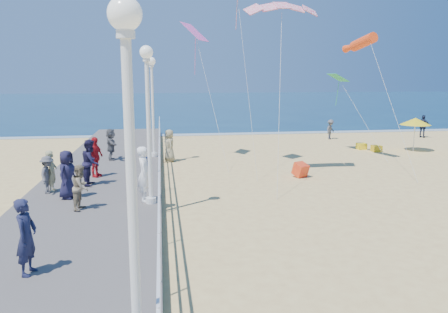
{
  "coord_description": "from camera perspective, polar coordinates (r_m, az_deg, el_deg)",
  "views": [
    {
      "loc": [
        -4.94,
        -14.79,
        4.74
      ],
      "look_at": [
        -2.5,
        2.0,
        1.6
      ],
      "focal_mm": 35.0,
      "sensor_mm": 36.0,
      "label": 1
    }
  ],
  "objects": [
    {
      "name": "ground",
      "position": [
        16.3,
        9.82,
        -6.58
      ],
      "size": [
        160.0,
        160.0,
        0.0
      ],
      "primitive_type": "plane",
      "color": "#E9C97A",
      "rests_on": "ground"
    },
    {
      "name": "woman_holding_toddler",
      "position": [
        15.5,
        -10.37,
        -2.25
      ],
      "size": [
        0.5,
        0.73,
        1.94
      ],
      "primitive_type": "imported",
      "rotation": [
        0.0,
        0.0,
        1.52
      ],
      "color": "white",
      "rests_on": "boardwalk"
    },
    {
      "name": "railing",
      "position": [
        15.2,
        -8.47,
        -2.91
      ],
      "size": [
        0.05,
        42.0,
        0.55
      ],
      "color": "white",
      "rests_on": "boardwalk"
    },
    {
      "name": "spectator_5",
      "position": [
        23.52,
        -14.54,
        1.55
      ],
      "size": [
        0.74,
        1.59,
        1.65
      ],
      "primitive_type": "imported",
      "rotation": [
        0.0,
        0.0,
        1.74
      ],
      "color": "#525257",
      "rests_on": "boardwalk"
    },
    {
      "name": "surf_line",
      "position": [
        35.94,
        -0.29,
        2.95
      ],
      "size": [
        160.0,
        1.2,
        0.04
      ],
      "primitive_type": "cube",
      "color": "silver",
      "rests_on": "ground"
    },
    {
      "name": "spectator_6",
      "position": [
        17.8,
        -21.59,
        -1.77
      ],
      "size": [
        0.38,
        0.58,
        1.58
      ],
      "primitive_type": "imported",
      "rotation": [
        0.0,
        0.0,
        1.57
      ],
      "color": "#969468",
      "rests_on": "boardwalk"
    },
    {
      "name": "beach_walker_a",
      "position": [
        34.11,
        13.74,
        3.46
      ],
      "size": [
        1.09,
        1.06,
        1.5
      ],
      "primitive_type": "imported",
      "rotation": [
        0.0,
        0.0,
        0.73
      ],
      "color": "#525257",
      "rests_on": "ground"
    },
    {
      "name": "spectator_3",
      "position": [
        19.72,
        -16.52,
        -0.07
      ],
      "size": [
        0.87,
        1.11,
        1.75
      ],
      "primitive_type": "imported",
      "rotation": [
        0.0,
        0.0,
        1.07
      ],
      "color": "red",
      "rests_on": "boardwalk"
    },
    {
      "name": "box_kite",
      "position": [
        21.0,
        9.96,
        -1.88
      ],
      "size": [
        0.81,
        0.88,
        0.74
      ],
      "primitive_type": "cube",
      "rotation": [
        0.31,
        0.0,
        0.46
      ],
      "color": "red",
      "rests_on": "ground"
    },
    {
      "name": "beach_chair_right",
      "position": [
        29.36,
        19.29,
        0.99
      ],
      "size": [
        0.55,
        0.55,
        0.4
      ],
      "primitive_type": "cube",
      "color": "gold",
      "rests_on": "ground"
    },
    {
      "name": "lamp_post_near",
      "position": [
        5.9,
        -12.12,
        -0.25
      ],
      "size": [
        0.44,
        0.44,
        5.32
      ],
      "color": "white",
      "rests_on": "boardwalk"
    },
    {
      "name": "kite_parafoil",
      "position": [
        20.66,
        7.58,
        18.99
      ],
      "size": [
        3.37,
        0.94,
        0.65
      ],
      "primitive_type": null,
      "rotation": [
        0.44,
        0.0,
        0.0
      ],
      "color": "#E41A4F"
    },
    {
      "name": "kite_diamond_pink",
      "position": [
        24.96,
        -3.83,
        15.92
      ],
      "size": [
        1.67,
        1.82,
        1.0
      ],
      "primitive_type": "cube",
      "rotation": [
        0.73,
        0.0,
        1.09
      ],
      "color": "#EF58BF"
    },
    {
      "name": "beach_walker_b",
      "position": [
        37.38,
        24.56,
        3.61
      ],
      "size": [
        1.01,
        1.06,
        1.77
      ],
      "primitive_type": "imported",
      "rotation": [
        0.0,
        0.0,
        2.3
      ],
      "color": "#1B223B",
      "rests_on": "ground"
    },
    {
      "name": "beach_walker_c",
      "position": [
        24.56,
        -7.14,
        1.42
      ],
      "size": [
        0.74,
        0.98,
        1.81
      ],
      "primitive_type": "imported",
      "rotation": [
        0.0,
        0.0,
        -1.37
      ],
      "color": "gray",
      "rests_on": "ground"
    },
    {
      "name": "spectator_2",
      "position": [
        17.59,
        -22.05,
        -2.21
      ],
      "size": [
        0.64,
        0.98,
        1.42
      ],
      "primitive_type": "imported",
      "rotation": [
        0.0,
        0.0,
        1.44
      ],
      "color": "#4F4F54",
      "rests_on": "boardwalk"
    },
    {
      "name": "kite_windsock",
      "position": [
        25.17,
        17.75,
        14.05
      ],
      "size": [
        1.06,
        2.99,
        1.15
      ],
      "primitive_type": "cylinder",
      "rotation": [
        1.36,
        0.0,
        0.17
      ],
      "color": "#FF4615"
    },
    {
      "name": "spectator_7",
      "position": [
        18.32,
        -17.01,
        -0.72
      ],
      "size": [
        0.77,
        0.95,
        1.85
      ],
      "primitive_type": "imported",
      "rotation": [
        0.0,
        0.0,
        1.49
      ],
      "color": "#1E1A3A",
      "rests_on": "boardwalk"
    },
    {
      "name": "boardwalk",
      "position": [
        15.68,
        -17.42,
        -6.84
      ],
      "size": [
        5.0,
        44.0,
        0.4
      ],
      "primitive_type": "cube",
      "color": "#65605C",
      "rests_on": "ground"
    },
    {
      "name": "toddler_held",
      "position": [
        15.6,
        -9.83,
        -1.26
      ],
      "size": [
        0.29,
        0.36,
        0.71
      ],
      "primitive_type": "imported",
      "rotation": [
        0.0,
        0.0,
        1.52
      ],
      "color": "blue",
      "rests_on": "boardwalk"
    },
    {
      "name": "spectator_0",
      "position": [
        10.65,
        -24.41,
        -9.52
      ],
      "size": [
        0.5,
        0.69,
        1.73
      ],
      "primitive_type": "imported",
      "rotation": [
        0.0,
        0.0,
        1.42
      ],
      "color": "#1C1E3D",
      "rests_on": "boardwalk"
    },
    {
      "name": "lamp_post_mid",
      "position": [
        14.84,
        -9.89,
        6.16
      ],
      "size": [
        0.44,
        0.44,
        5.32
      ],
      "color": "white",
      "rests_on": "boardwalk"
    },
    {
      "name": "ocean",
      "position": [
        80.08,
        -4.75,
        7.06
      ],
      "size": [
        160.0,
        90.0,
        0.05
      ],
      "primitive_type": "cube",
      "color": "#0C2F4D",
      "rests_on": "ground"
    },
    {
      "name": "spectator_4",
      "position": [
        16.56,
        -19.81,
        -2.22
      ],
      "size": [
        0.84,
        1.0,
        1.75
      ],
      "primitive_type": "imported",
      "rotation": [
        0.0,
        0.0,
        1.18
      ],
      "color": "#181732",
      "rests_on": "boardwalk"
    },
    {
      "name": "spectator_1",
      "position": [
        15.09,
        -18.17,
        -3.82
      ],
      "size": [
        0.71,
        0.83,
        1.5
      ],
      "primitive_type": "imported",
      "rotation": [
        0.0,
        0.0,
        1.35
      ],
      "color": "gray",
      "rests_on": "boardwalk"
    },
    {
      "name": "beach_chair_left",
      "position": [
        30.01,
        17.51,
        1.29
      ],
      "size": [
        0.55,
        0.55,
        0.4
      ],
      "primitive_type": "cube",
      "color": "yellow",
      "rests_on": "ground"
    },
    {
      "name": "lamp_post_far",
      "position": [
        23.82,
        -9.33,
        7.75
      ],
      "size": [
        0.44,
        0.44,
        5.32
      ],
      "color": "white",
      "rests_on": "boardwalk"
    },
    {
      "name": "beach_umbrella",
      "position": [
        30.2,
        23.72,
        4.22
      ],
      "size": [
        1.9,
        1.9,
        2.14
      ],
      "color": "white",
      "rests_on": "ground"
    },
    {
      "name": "kite_diamond_green",
      "position": [
        28.12,
        14.67,
        9.93
      ],
      "size": [
        1.15,
        1.23,
        0.49
      ],
      "primitive_type": "cube",
      "rotation": [
        0.45,
        0.0,
        1.73
      ],
      "color": "green"
    }
  ]
}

